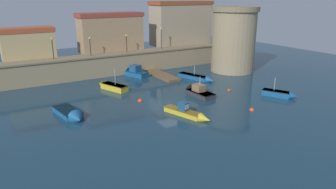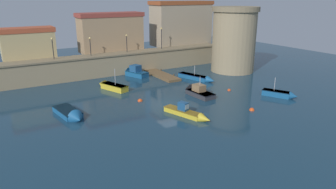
{
  "view_description": "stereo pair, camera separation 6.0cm",
  "coord_description": "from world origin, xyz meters",
  "px_view_note": "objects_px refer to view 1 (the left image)",
  "views": [
    {
      "loc": [
        -18.89,
        -31.12,
        12.81
      ],
      "look_at": [
        0.0,
        0.35,
        1.13
      ],
      "focal_mm": 33.26,
      "sensor_mm": 36.0,
      "label": 1
    },
    {
      "loc": [
        -18.84,
        -31.15,
        12.81
      ],
      "look_at": [
        0.0,
        0.35,
        1.13
      ],
      "focal_mm": 33.26,
      "sensor_mm": 36.0,
      "label": 2
    }
  ],
  "objects_px": {
    "moored_boat_3": "(196,91)",
    "moored_boat_4": "(71,114)",
    "moored_boat_6": "(134,72)",
    "quay_lamp_0": "(52,45)",
    "moored_boat_2": "(189,113)",
    "quay_lamp_3": "(161,35)",
    "moored_boat_0": "(281,94)",
    "moored_boat_1": "(111,86)",
    "quay_lamp_2": "(126,40)",
    "fortress_tower": "(234,39)",
    "quay_lamp_1": "(90,43)",
    "mooring_buoy_1": "(252,110)",
    "moored_boat_5": "(198,78)",
    "mooring_buoy_0": "(229,91)",
    "mooring_buoy_2": "(140,101)"
  },
  "relations": [
    {
      "from": "moored_boat_6",
      "to": "mooring_buoy_1",
      "type": "height_order",
      "value": "moored_boat_6"
    },
    {
      "from": "quay_lamp_2",
      "to": "moored_boat_2",
      "type": "xyz_separation_m",
      "value": [
        -2.85,
        -22.98,
        -5.17
      ]
    },
    {
      "from": "moored_boat_1",
      "to": "moored_boat_5",
      "type": "bearing_deg",
      "value": -120.05
    },
    {
      "from": "quay_lamp_0",
      "to": "mooring_buoy_2",
      "type": "bearing_deg",
      "value": -65.48
    },
    {
      "from": "quay_lamp_0",
      "to": "moored_boat_5",
      "type": "distance_m",
      "value": 22.97
    },
    {
      "from": "quay_lamp_3",
      "to": "moored_boat_0",
      "type": "bearing_deg",
      "value": -78.49
    },
    {
      "from": "quay_lamp_3",
      "to": "moored_boat_3",
      "type": "xyz_separation_m",
      "value": [
        -4.24,
        -16.81,
        -5.58
      ]
    },
    {
      "from": "quay_lamp_2",
      "to": "mooring_buoy_0",
      "type": "bearing_deg",
      "value": -66.36
    },
    {
      "from": "quay_lamp_1",
      "to": "moored_boat_6",
      "type": "relative_size",
      "value": 0.57
    },
    {
      "from": "fortress_tower",
      "to": "moored_boat_4",
      "type": "distance_m",
      "value": 31.87
    },
    {
      "from": "moored_boat_3",
      "to": "moored_boat_4",
      "type": "distance_m",
      "value": 16.69
    },
    {
      "from": "quay_lamp_0",
      "to": "moored_boat_0",
      "type": "bearing_deg",
      "value": -44.58
    },
    {
      "from": "moored_boat_0",
      "to": "moored_boat_4",
      "type": "relative_size",
      "value": 0.79
    },
    {
      "from": "fortress_tower",
      "to": "quay_lamp_1",
      "type": "xyz_separation_m",
      "value": [
        -22.72,
        8.69,
        -0.07
      ]
    },
    {
      "from": "quay_lamp_1",
      "to": "quay_lamp_3",
      "type": "height_order",
      "value": "quay_lamp_3"
    },
    {
      "from": "mooring_buoy_1",
      "to": "moored_boat_1",
      "type": "bearing_deg",
      "value": 123.27
    },
    {
      "from": "moored_boat_6",
      "to": "moored_boat_2",
      "type": "bearing_deg",
      "value": 151.78
    },
    {
      "from": "moored_boat_2",
      "to": "mooring_buoy_0",
      "type": "distance_m",
      "value": 11.84
    },
    {
      "from": "moored_boat_4",
      "to": "quay_lamp_1",
      "type": "bearing_deg",
      "value": 146.19
    },
    {
      "from": "quay_lamp_3",
      "to": "mooring_buoy_0",
      "type": "distance_m",
      "value": 18.73
    },
    {
      "from": "moored_boat_3",
      "to": "mooring_buoy_0",
      "type": "relative_size",
      "value": 11.03
    },
    {
      "from": "quay_lamp_2",
      "to": "moored_boat_5",
      "type": "xyz_separation_m",
      "value": [
        7.46,
        -10.67,
        -5.22
      ]
    },
    {
      "from": "fortress_tower",
      "to": "moored_boat_1",
      "type": "bearing_deg",
      "value": 179.21
    },
    {
      "from": "quay_lamp_0",
      "to": "mooring_buoy_2",
      "type": "xyz_separation_m",
      "value": [
        7.02,
        -15.4,
        -5.73
      ]
    },
    {
      "from": "quay_lamp_3",
      "to": "mooring_buoy_0",
      "type": "bearing_deg",
      "value": -87.06
    },
    {
      "from": "quay_lamp_2",
      "to": "moored_boat_5",
      "type": "distance_m",
      "value": 14.02
    },
    {
      "from": "moored_boat_6",
      "to": "mooring_buoy_2",
      "type": "xyz_separation_m",
      "value": [
        -4.96,
        -12.49,
        -0.6
      ]
    },
    {
      "from": "moored_boat_3",
      "to": "mooring_buoy_0",
      "type": "height_order",
      "value": "moored_boat_3"
    },
    {
      "from": "mooring_buoy_1",
      "to": "quay_lamp_3",
      "type": "bearing_deg",
      "value": 85.0
    },
    {
      "from": "quay_lamp_1",
      "to": "moored_boat_6",
      "type": "height_order",
      "value": "quay_lamp_1"
    },
    {
      "from": "quay_lamp_3",
      "to": "mooring_buoy_1",
      "type": "bearing_deg",
      "value": -95.0
    },
    {
      "from": "quay_lamp_3",
      "to": "moored_boat_3",
      "type": "distance_m",
      "value": 18.21
    },
    {
      "from": "mooring_buoy_2",
      "to": "quay_lamp_3",
      "type": "bearing_deg",
      "value": 52.13
    },
    {
      "from": "quay_lamp_0",
      "to": "mooring_buoy_1",
      "type": "bearing_deg",
      "value": -56.27
    },
    {
      "from": "quay_lamp_1",
      "to": "mooring_buoy_2",
      "type": "relative_size",
      "value": 4.8
    },
    {
      "from": "moored_boat_0",
      "to": "moored_boat_4",
      "type": "bearing_deg",
      "value": -131.79
    },
    {
      "from": "moored_boat_1",
      "to": "mooring_buoy_1",
      "type": "distance_m",
      "value": 20.07
    },
    {
      "from": "moored_boat_5",
      "to": "mooring_buoy_0",
      "type": "bearing_deg",
      "value": -14.58
    },
    {
      "from": "fortress_tower",
      "to": "moored_boat_5",
      "type": "distance_m",
      "value": 10.52
    },
    {
      "from": "quay_lamp_1",
      "to": "moored_boat_0",
      "type": "distance_m",
      "value": 29.96
    },
    {
      "from": "moored_boat_0",
      "to": "moored_boat_3",
      "type": "distance_m",
      "value": 11.17
    },
    {
      "from": "moored_boat_5",
      "to": "mooring_buoy_0",
      "type": "relative_size",
      "value": 14.12
    },
    {
      "from": "moored_boat_0",
      "to": "mooring_buoy_2",
      "type": "height_order",
      "value": "moored_boat_0"
    },
    {
      "from": "moored_boat_0",
      "to": "moored_boat_1",
      "type": "height_order",
      "value": "moored_boat_1"
    },
    {
      "from": "quay_lamp_0",
      "to": "moored_boat_2",
      "type": "height_order",
      "value": "quay_lamp_0"
    },
    {
      "from": "fortress_tower",
      "to": "quay_lamp_2",
      "type": "distance_m",
      "value": 18.53
    },
    {
      "from": "moored_boat_6",
      "to": "quay_lamp_0",
      "type": "bearing_deg",
      "value": 55.72
    },
    {
      "from": "quay_lamp_2",
      "to": "fortress_tower",
      "type": "bearing_deg",
      "value": -27.99
    },
    {
      "from": "mooring_buoy_0",
      "to": "moored_boat_6",
      "type": "bearing_deg",
      "value": 118.17
    },
    {
      "from": "moored_boat_6",
      "to": "moored_boat_1",
      "type": "bearing_deg",
      "value": 110.85
    }
  ]
}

